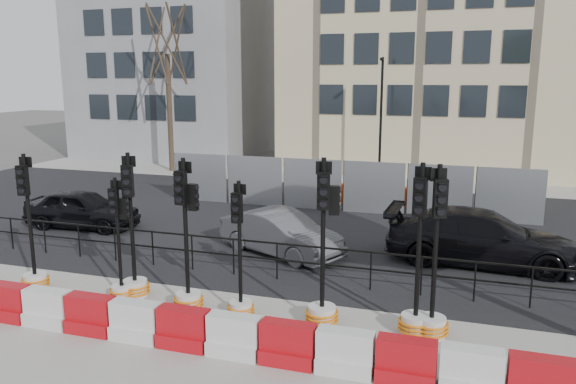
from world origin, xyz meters
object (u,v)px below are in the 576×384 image
(car_a, at_px, (82,209))
(car_c, at_px, (482,238))
(traffic_signal_a, at_px, (33,263))
(traffic_signal_h, at_px, (433,303))
(traffic_signal_d, at_px, (188,276))

(car_a, distance_m, car_c, 12.99)
(car_a, height_order, car_c, car_c)
(car_a, relative_size, car_c, 0.76)
(traffic_signal_a, distance_m, traffic_signal_h, 9.40)
(traffic_signal_h, xyz_separation_m, car_c, (1.01, 5.03, 0.03))
(traffic_signal_a, height_order, car_c, traffic_signal_a)
(traffic_signal_d, relative_size, car_a, 0.86)
(traffic_signal_d, bearing_deg, car_c, 45.41)
(traffic_signal_a, bearing_deg, traffic_signal_d, -11.70)
(traffic_signal_d, xyz_separation_m, traffic_signal_h, (5.24, 0.31, -0.10))
(traffic_signal_d, height_order, car_c, traffic_signal_d)
(car_c, bearing_deg, traffic_signal_a, 119.56)
(traffic_signal_a, height_order, traffic_signal_d, traffic_signal_d)
(traffic_signal_a, distance_m, car_a, 5.81)
(traffic_signal_a, distance_m, car_c, 11.70)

